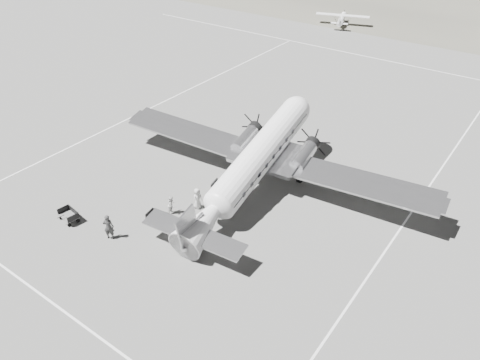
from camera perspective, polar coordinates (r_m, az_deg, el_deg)
name	(u,v)px	position (r m, az deg, el deg)	size (l,w,h in m)	color
ground	(227,208)	(36.82, -1.62, -3.39)	(260.00, 260.00, 0.00)	slate
taxi_line_near	(82,325)	(30.02, -18.69, -16.38)	(60.00, 0.15, 0.01)	white
taxi_line_right	(371,272)	(32.66, 15.72, -10.70)	(0.15, 80.00, 0.01)	white
taxi_line_left	(153,107)	(53.78, -10.61, 8.73)	(0.15, 60.00, 0.01)	white
taxi_line_horizon	(404,64)	(69.37, 19.34, 13.18)	(90.00, 0.15, 0.01)	white
dc3_airliner	(255,163)	(37.14, 1.81, 2.07)	(28.65, 19.88, 5.46)	#B9B9BB
light_plane_left	(342,20)	(85.41, 12.30, 18.56)	(9.04, 7.33, 1.88)	white
baggage_cart_near	(158,218)	(35.53, -10.00, -4.64)	(1.60, 1.13, 0.90)	#5D5D5D
baggage_cart_far	(69,216)	(37.52, -20.16, -4.12)	(1.62, 1.14, 0.91)	#5D5D5D
ground_crew	(109,227)	(34.62, -15.73, -5.51)	(0.74, 0.49, 2.04)	#313131
ramp_agent	(172,205)	(36.16, -8.32, -3.02)	(0.76, 0.59, 1.56)	silver
passenger	(197,198)	(36.44, -5.22, -2.24)	(0.87, 0.56, 1.77)	beige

